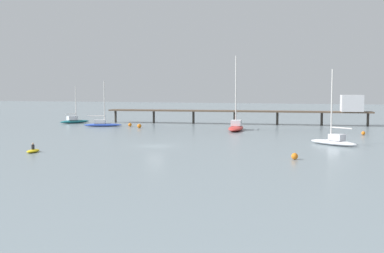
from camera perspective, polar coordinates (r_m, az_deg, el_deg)
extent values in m
plane|color=gray|center=(61.40, -4.60, -2.39)|extent=(400.00, 400.00, 0.00)
cube|color=brown|center=(100.41, 5.22, 1.89)|extent=(56.11, 10.92, 0.30)
cylinder|color=#38332D|center=(107.17, -9.31, 1.21)|extent=(0.50, 0.50, 2.68)
cylinder|color=#38332D|center=(104.21, -4.68, 1.16)|extent=(0.50, 0.50, 2.68)
cylinder|color=#38332D|center=(101.97, 0.18, 1.11)|extent=(0.50, 0.50, 2.68)
cylinder|color=#38332D|center=(100.49, 5.22, 1.04)|extent=(0.50, 0.50, 2.68)
cylinder|color=#38332D|center=(99.81, 10.37, 0.96)|extent=(0.50, 0.50, 2.68)
cylinder|color=#38332D|center=(99.94, 15.54, 0.87)|extent=(0.50, 0.50, 2.68)
cylinder|color=#38332D|center=(100.88, 20.66, 0.78)|extent=(0.50, 0.50, 2.68)
cube|color=silver|center=(100.31, 18.91, 2.70)|extent=(4.72, 4.72, 3.34)
ellipsoid|color=red|center=(85.02, 5.38, -0.20)|extent=(3.90, 9.72, 0.84)
cube|color=silver|center=(85.70, 5.43, 0.45)|extent=(2.18, 3.14, 0.99)
cylinder|color=silver|center=(84.27, 5.38, 4.33)|extent=(0.23, 0.23, 12.60)
cylinder|color=silver|center=(86.44, 5.50, 1.66)|extent=(0.80, 4.14, 0.19)
ellipsoid|color=#2D4CB7|center=(95.76, -10.82, 0.19)|extent=(7.71, 4.58, 0.61)
cube|color=silver|center=(95.80, -11.19, 0.60)|extent=(2.54, 2.00, 0.76)
cylinder|color=silver|center=(95.49, -10.64, 2.92)|extent=(0.21, 0.21, 8.52)
cylinder|color=silver|center=(95.83, -11.64, 1.28)|extent=(3.26, 1.51, 0.17)
ellipsoid|color=white|center=(65.15, 16.84, -1.88)|extent=(6.99, 5.38, 0.67)
cube|color=silver|center=(64.76, 17.26, -1.26)|extent=(2.28, 2.14, 0.82)
cylinder|color=silver|center=(65.00, 16.68, 2.57)|extent=(0.20, 0.20, 9.41)
cylinder|color=silver|center=(64.28, 17.77, -0.17)|extent=(2.74, 1.78, 0.16)
ellipsoid|color=#1E727A|center=(106.58, -14.12, 0.59)|extent=(5.07, 6.86, 0.71)
cube|color=silver|center=(106.30, -14.40, 1.01)|extent=(2.20, 2.50, 0.90)
cylinder|color=silver|center=(106.54, -14.00, 2.82)|extent=(0.20, 0.20, 7.57)
cylinder|color=silver|center=(106.09, -14.58, 1.49)|extent=(1.42, 2.25, 0.16)
ellipsoid|color=yellow|center=(58.15, -18.82, -2.83)|extent=(1.56, 2.59, 0.35)
cylinder|color=#26262D|center=(58.10, -18.83, -2.39)|extent=(0.43, 0.43, 0.55)
sphere|color=tan|center=(58.05, -18.84, -2.00)|extent=(0.24, 0.24, 0.24)
sphere|color=orange|center=(90.68, -6.44, 0.07)|extent=(0.82, 0.82, 0.82)
sphere|color=orange|center=(50.52, 12.41, -3.57)|extent=(0.70, 0.70, 0.70)
sphere|color=orange|center=(94.81, -7.57, 0.22)|extent=(0.72, 0.72, 0.72)
sphere|color=orange|center=(81.00, 20.18, -0.77)|extent=(0.63, 0.63, 0.63)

